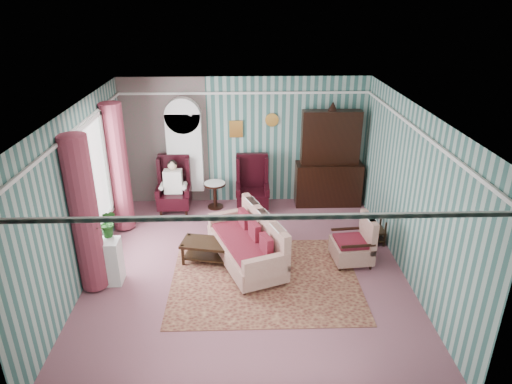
{
  "coord_description": "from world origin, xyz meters",
  "views": [
    {
      "loc": [
        -0.06,
        -6.91,
        4.55
      ],
      "look_at": [
        0.17,
        0.6,
        1.25
      ],
      "focal_mm": 32.0,
      "sensor_mm": 36.0,
      "label": 1
    }
  ],
  "objects_px": {
    "bookcase": "(185,158)",
    "coffee_table": "(208,252)",
    "round_side_table": "(215,195)",
    "floral_armchair": "(353,237)",
    "seated_woman": "(174,187)",
    "wingback_right": "(252,184)",
    "plant_stand": "(105,262)",
    "dresser_hutch": "(330,156)",
    "nest_table": "(372,230)",
    "sofa": "(246,237)",
    "wingback_left": "(174,185)"
  },
  "relations": [
    {
      "from": "bookcase",
      "to": "coffee_table",
      "type": "relative_size",
      "value": 2.4
    },
    {
      "from": "round_side_table",
      "to": "floral_armchair",
      "type": "relative_size",
      "value": 0.59
    },
    {
      "from": "seated_woman",
      "to": "wingback_right",
      "type": "bearing_deg",
      "value": 0.0
    },
    {
      "from": "plant_stand",
      "to": "floral_armchair",
      "type": "distance_m",
      "value": 4.33
    },
    {
      "from": "floral_armchair",
      "to": "coffee_table",
      "type": "relative_size",
      "value": 1.1
    },
    {
      "from": "round_side_table",
      "to": "dresser_hutch",
      "type": "bearing_deg",
      "value": 2.64
    },
    {
      "from": "seated_woman",
      "to": "nest_table",
      "type": "xyz_separation_m",
      "value": [
        4.07,
        -1.55,
        -0.32
      ]
    },
    {
      "from": "plant_stand",
      "to": "sofa",
      "type": "relative_size",
      "value": 0.41
    },
    {
      "from": "round_side_table",
      "to": "plant_stand",
      "type": "xyz_separation_m",
      "value": [
        -1.7,
        -2.9,
        0.1
      ]
    },
    {
      "from": "dresser_hutch",
      "to": "sofa",
      "type": "relative_size",
      "value": 1.22
    },
    {
      "from": "round_side_table",
      "to": "plant_stand",
      "type": "height_order",
      "value": "plant_stand"
    },
    {
      "from": "dresser_hutch",
      "to": "nest_table",
      "type": "xyz_separation_m",
      "value": [
        0.57,
        -1.82,
        -0.91
      ]
    },
    {
      "from": "dresser_hutch",
      "to": "floral_armchair",
      "type": "height_order",
      "value": "dresser_hutch"
    },
    {
      "from": "plant_stand",
      "to": "floral_armchair",
      "type": "bearing_deg",
      "value": 6.63
    },
    {
      "from": "wingback_left",
      "to": "coffee_table",
      "type": "relative_size",
      "value": 1.34
    },
    {
      "from": "plant_stand",
      "to": "coffee_table",
      "type": "distance_m",
      "value": 1.8
    },
    {
      "from": "dresser_hutch",
      "to": "wingback_right",
      "type": "height_order",
      "value": "dresser_hutch"
    },
    {
      "from": "wingback_right",
      "to": "plant_stand",
      "type": "distance_m",
      "value": 3.76
    },
    {
      "from": "round_side_table",
      "to": "sofa",
      "type": "relative_size",
      "value": 0.31
    },
    {
      "from": "bookcase",
      "to": "nest_table",
      "type": "height_order",
      "value": "bookcase"
    },
    {
      "from": "wingback_right",
      "to": "round_side_table",
      "type": "height_order",
      "value": "wingback_right"
    },
    {
      "from": "wingback_left",
      "to": "plant_stand",
      "type": "distance_m",
      "value": 2.87
    },
    {
      "from": "seated_woman",
      "to": "floral_armchair",
      "type": "relative_size",
      "value": 1.15
    },
    {
      "from": "nest_table",
      "to": "sofa",
      "type": "relative_size",
      "value": 0.28
    },
    {
      "from": "wingback_right",
      "to": "seated_woman",
      "type": "bearing_deg",
      "value": 180.0
    },
    {
      "from": "seated_woman",
      "to": "floral_armchair",
      "type": "height_order",
      "value": "seated_woman"
    },
    {
      "from": "seated_woman",
      "to": "nest_table",
      "type": "relative_size",
      "value": 2.19
    },
    {
      "from": "floral_armchair",
      "to": "seated_woman",
      "type": "bearing_deg",
      "value": 52.08
    },
    {
      "from": "bookcase",
      "to": "wingback_right",
      "type": "bearing_deg",
      "value": -14.57
    },
    {
      "from": "plant_stand",
      "to": "wingback_right",
      "type": "bearing_deg",
      "value": 47.16
    },
    {
      "from": "wingback_right",
      "to": "round_side_table",
      "type": "distance_m",
      "value": 0.92
    },
    {
      "from": "nest_table",
      "to": "plant_stand",
      "type": "xyz_separation_m",
      "value": [
        -4.87,
        -1.2,
        0.13
      ]
    },
    {
      "from": "wingback_left",
      "to": "nest_table",
      "type": "relative_size",
      "value": 2.31
    },
    {
      "from": "bookcase",
      "to": "plant_stand",
      "type": "bearing_deg",
      "value": -108.49
    },
    {
      "from": "wingback_right",
      "to": "plant_stand",
      "type": "relative_size",
      "value": 1.56
    },
    {
      "from": "wingback_left",
      "to": "plant_stand",
      "type": "height_order",
      "value": "wingback_left"
    },
    {
      "from": "nest_table",
      "to": "coffee_table",
      "type": "height_order",
      "value": "nest_table"
    },
    {
      "from": "round_side_table",
      "to": "floral_armchair",
      "type": "bearing_deg",
      "value": -42.71
    },
    {
      "from": "plant_stand",
      "to": "sofa",
      "type": "height_order",
      "value": "sofa"
    },
    {
      "from": "round_side_table",
      "to": "wingback_right",
      "type": "bearing_deg",
      "value": -10.01
    },
    {
      "from": "wingback_right",
      "to": "coffee_table",
      "type": "distance_m",
      "value": 2.36
    },
    {
      "from": "wingback_right",
      "to": "seated_woman",
      "type": "distance_m",
      "value": 1.75
    },
    {
      "from": "wingback_right",
      "to": "sofa",
      "type": "distance_m",
      "value": 2.26
    },
    {
      "from": "bookcase",
      "to": "plant_stand",
      "type": "xyz_separation_m",
      "value": [
        -1.05,
        -3.14,
        -0.72
      ]
    },
    {
      "from": "wingback_left",
      "to": "seated_woman",
      "type": "xyz_separation_m",
      "value": [
        0.0,
        0.0,
        -0.04
      ]
    },
    {
      "from": "coffee_table",
      "to": "floral_armchair",
      "type": "bearing_deg",
      "value": -2.19
    },
    {
      "from": "wingback_right",
      "to": "wingback_left",
      "type": "bearing_deg",
      "value": 180.0
    },
    {
      "from": "wingback_right",
      "to": "seated_woman",
      "type": "relative_size",
      "value": 1.06
    },
    {
      "from": "wingback_right",
      "to": "round_side_table",
      "type": "relative_size",
      "value": 2.08
    },
    {
      "from": "round_side_table",
      "to": "sofa",
      "type": "distance_m",
      "value": 2.51
    }
  ]
}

